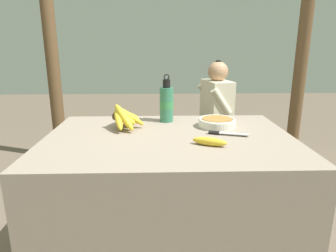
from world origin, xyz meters
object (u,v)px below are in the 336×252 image
Objects in this scene: knife at (222,133)px; wooden_bench at (181,136)px; loose_banana_front at (210,141)px; support_post_far at (304,36)px; water_bottle at (167,103)px; banana_bunch_green at (130,124)px; banana_bunch_ripe at (124,116)px; seated_vendor at (211,110)px; serving_bowl at (217,122)px; support_post_near at (50,36)px.

knife reaches higher than wooden_bench.
support_post_far is (1.27, 1.87, 0.51)m from loose_banana_front.
water_bottle is at bearing -135.83° from support_post_far.
loose_banana_front reaches higher than banana_bunch_green.
water_bottle is at bearing 31.35° from banana_bunch_ripe.
seated_vendor is at bearing 99.24° from knife.
serving_bowl is at bearing -25.20° from water_bottle.
water_bottle reaches higher than knife.
banana_bunch_ripe is 2.35m from support_post_far.
water_bottle is at bearing 112.45° from loose_banana_front.
knife is at bearing -124.61° from support_post_far.
support_post_near is at bearing -29.98° from seated_vendor.
water_bottle reaches higher than loose_banana_front.
serving_bowl is 0.11× the size of wooden_bench.
support_post_near reaches higher than knife.
wooden_bench is at bearing -18.69° from support_post_near.
knife is 0.19× the size of seated_vendor.
seated_vendor is (0.28, -0.04, 0.26)m from wooden_bench.
seated_vendor reaches higher than banana_bunch_green.
banana_bunch_green is (-0.08, 1.12, -0.35)m from banana_bunch_ripe.
serving_bowl is at bearing 68.61° from seated_vendor.
serving_bowl is at bearing 73.54° from loose_banana_front.
serving_bowl is 0.74× the size of water_bottle.
seated_vendor reaches higher than knife.
serving_bowl reaches higher than knife.
banana_bunch_ripe is 0.97× the size of water_bottle.
support_post_far is at bearing 52.78° from serving_bowl.
loose_banana_front is 1.42m from seated_vendor.
water_bottle is 0.26× the size of seated_vendor.
wooden_bench is (0.40, 1.12, -0.47)m from banana_bunch_ripe.
water_bottle reaches higher than banana_bunch_ripe.
loose_banana_front is 1.49m from wooden_bench.
support_post_far is (1.78, 0.44, 0.81)m from banana_bunch_green.
banana_bunch_green is (-0.60, 1.27, -0.29)m from knife.
loose_banana_front is at bearing -106.46° from serving_bowl.
seated_vendor is (0.25, 1.38, -0.16)m from loose_banana_front.
serving_bowl is at bearing 1.61° from banana_bunch_ripe.
support_post_near is (-1.42, 1.55, 0.50)m from serving_bowl.
seated_vendor is (0.16, 1.22, -0.15)m from knife.
support_post_far reaches higher than water_bottle.
serving_bowl is 1.04× the size of knife.
banana_bunch_ripe reaches higher than knife.
water_bottle is at bearing 51.84° from seated_vendor.
support_post_near reaches higher than wooden_bench.
water_bottle is 0.50m from loose_banana_front.
knife is 0.08× the size of support_post_near.
seated_vendor is at bearing 81.59° from serving_bowl.
support_post_far is (1.46, 1.41, 0.42)m from water_bottle.
banana_bunch_green reaches higher than wooden_bench.
serving_bowl is at bearing -61.52° from banana_bunch_green.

